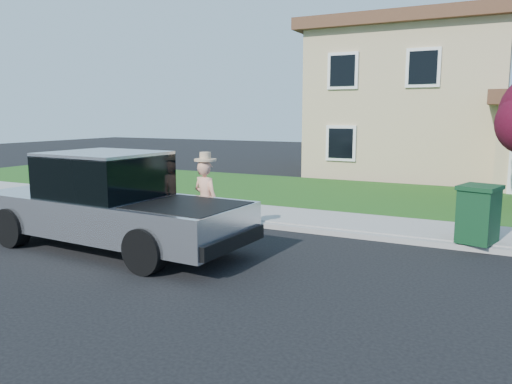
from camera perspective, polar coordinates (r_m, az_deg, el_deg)
ground at (r=9.52m, az=-0.19°, el=-8.29°), size 80.00×80.00×0.00m
curb at (r=11.77m, az=10.64°, el=-4.80°), size 40.00×0.20×0.12m
sidewalk at (r=12.80m, az=12.02°, el=-3.66°), size 40.00×2.00×0.15m
lawn at (r=17.13m, az=15.88°, el=-0.75°), size 40.00×7.00×0.10m
house at (r=24.66m, az=20.47°, el=9.14°), size 14.00×11.30×6.85m
pickup_truck at (r=10.89m, az=-16.32°, el=-1.32°), size 6.30×2.56×2.04m
woman at (r=11.07m, az=-5.75°, el=-0.87°), size 0.75×0.58×2.00m
trash_bin at (r=11.41m, az=24.08°, el=-2.26°), size 0.94×1.02×1.21m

